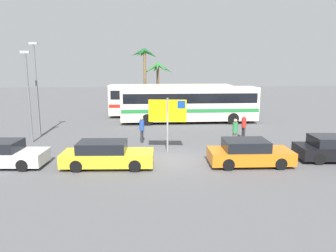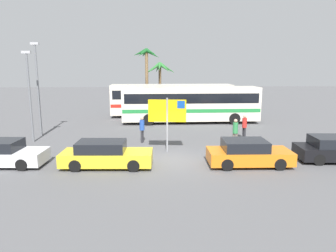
{
  "view_description": "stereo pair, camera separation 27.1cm",
  "coord_description": "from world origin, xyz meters",
  "px_view_note": "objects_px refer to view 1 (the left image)",
  "views": [
    {
      "loc": [
        -1.45,
        -16.06,
        5.01
      ],
      "look_at": [
        -0.05,
        3.06,
        1.3
      ],
      "focal_mm": 33.37,
      "sensor_mm": 36.0,
      "label": 1
    },
    {
      "loc": [
        -1.18,
        -16.08,
        5.01
      ],
      "look_at": [
        -0.05,
        3.06,
        1.3
      ],
      "focal_mm": 33.37,
      "sensor_mm": 36.0,
      "label": 2
    }
  ],
  "objects_px": {
    "car_orange": "(249,153)",
    "pedestrian_near_sign": "(235,130)",
    "ferry_sign": "(168,113)",
    "car_yellow": "(107,155)",
    "bus_front_coach": "(189,103)",
    "car_white": "(1,154)",
    "car_black": "(335,149)",
    "pedestrian_by_bus": "(244,125)",
    "pedestrian_crossing_lot": "(142,127)",
    "bus_rear_coach": "(170,99)"
  },
  "relations": [
    {
      "from": "bus_front_coach",
      "to": "pedestrian_crossing_lot",
      "type": "bearing_deg",
      "value": -119.92
    },
    {
      "from": "car_orange",
      "to": "car_white",
      "type": "bearing_deg",
      "value": 178.71
    },
    {
      "from": "bus_rear_coach",
      "to": "car_white",
      "type": "height_order",
      "value": "bus_rear_coach"
    },
    {
      "from": "bus_front_coach",
      "to": "pedestrian_near_sign",
      "type": "distance_m",
      "value": 8.72
    },
    {
      "from": "car_black",
      "to": "car_orange",
      "type": "xyz_separation_m",
      "value": [
        -4.92,
        -0.48,
        0.0
      ]
    },
    {
      "from": "bus_front_coach",
      "to": "car_white",
      "type": "bearing_deg",
      "value": -133.71
    },
    {
      "from": "pedestrian_by_bus",
      "to": "ferry_sign",
      "type": "bearing_deg",
      "value": -173.77
    },
    {
      "from": "pedestrian_by_bus",
      "to": "pedestrian_crossing_lot",
      "type": "relative_size",
      "value": 0.99
    },
    {
      "from": "car_orange",
      "to": "pedestrian_near_sign",
      "type": "height_order",
      "value": "pedestrian_near_sign"
    },
    {
      "from": "car_yellow",
      "to": "pedestrian_by_bus",
      "type": "height_order",
      "value": "pedestrian_by_bus"
    },
    {
      "from": "ferry_sign",
      "to": "car_yellow",
      "type": "relative_size",
      "value": 0.7
    },
    {
      "from": "car_yellow",
      "to": "pedestrian_near_sign",
      "type": "xyz_separation_m",
      "value": [
        7.58,
        3.65,
        0.4
      ]
    },
    {
      "from": "car_yellow",
      "to": "ferry_sign",
      "type": "bearing_deg",
      "value": 41.63
    },
    {
      "from": "ferry_sign",
      "to": "car_yellow",
      "type": "distance_m",
      "value": 4.53
    },
    {
      "from": "car_black",
      "to": "car_yellow",
      "type": "xyz_separation_m",
      "value": [
        -12.11,
        -0.31,
        -0.0
      ]
    },
    {
      "from": "ferry_sign",
      "to": "car_yellow",
      "type": "xyz_separation_m",
      "value": [
        -3.29,
        -2.61,
        -1.69
      ]
    },
    {
      "from": "car_yellow",
      "to": "car_white",
      "type": "bearing_deg",
      "value": 177.6
    },
    {
      "from": "car_orange",
      "to": "pedestrian_by_bus",
      "type": "bearing_deg",
      "value": 76.75
    },
    {
      "from": "pedestrian_crossing_lot",
      "to": "pedestrian_near_sign",
      "type": "bearing_deg",
      "value": 7.57
    },
    {
      "from": "car_yellow",
      "to": "pedestrian_crossing_lot",
      "type": "relative_size",
      "value": 2.64
    },
    {
      "from": "car_black",
      "to": "ferry_sign",
      "type": "bearing_deg",
      "value": 170.08
    },
    {
      "from": "bus_front_coach",
      "to": "car_orange",
      "type": "xyz_separation_m",
      "value": [
        1.35,
        -12.33,
        -1.15
      ]
    },
    {
      "from": "pedestrian_near_sign",
      "to": "car_black",
      "type": "bearing_deg",
      "value": -104.96
    },
    {
      "from": "ferry_sign",
      "to": "car_white",
      "type": "relative_size",
      "value": 0.73
    },
    {
      "from": "car_yellow",
      "to": "pedestrian_near_sign",
      "type": "bearing_deg",
      "value": 28.86
    },
    {
      "from": "bus_front_coach",
      "to": "pedestrian_by_bus",
      "type": "relative_size",
      "value": 6.99
    },
    {
      "from": "car_orange",
      "to": "pedestrian_by_bus",
      "type": "distance_m",
      "value": 5.86
    },
    {
      "from": "car_black",
      "to": "car_yellow",
      "type": "relative_size",
      "value": 0.93
    },
    {
      "from": "bus_front_coach",
      "to": "bus_rear_coach",
      "type": "height_order",
      "value": "same"
    },
    {
      "from": "ferry_sign",
      "to": "pedestrian_crossing_lot",
      "type": "relative_size",
      "value": 1.84
    },
    {
      "from": "bus_front_coach",
      "to": "bus_rear_coach",
      "type": "bearing_deg",
      "value": 110.98
    },
    {
      "from": "bus_front_coach",
      "to": "bus_rear_coach",
      "type": "xyz_separation_m",
      "value": [
        -1.41,
        3.69,
        0.0
      ]
    },
    {
      "from": "bus_front_coach",
      "to": "pedestrian_by_bus",
      "type": "xyz_separation_m",
      "value": [
        2.88,
        -6.69,
        -0.77
      ]
    },
    {
      "from": "bus_front_coach",
      "to": "car_white",
      "type": "relative_size",
      "value": 2.74
    },
    {
      "from": "car_black",
      "to": "pedestrian_by_bus",
      "type": "distance_m",
      "value": 6.19
    },
    {
      "from": "bus_rear_coach",
      "to": "car_orange",
      "type": "relative_size",
      "value": 2.84
    },
    {
      "from": "car_black",
      "to": "pedestrian_near_sign",
      "type": "xyz_separation_m",
      "value": [
        -4.53,
        3.34,
        0.4
      ]
    },
    {
      "from": "car_white",
      "to": "pedestrian_near_sign",
      "type": "relative_size",
      "value": 2.5
    },
    {
      "from": "bus_rear_coach",
      "to": "car_black",
      "type": "relative_size",
      "value": 2.8
    },
    {
      "from": "bus_front_coach",
      "to": "car_yellow",
      "type": "xyz_separation_m",
      "value": [
        -5.84,
        -12.16,
        -1.15
      ]
    },
    {
      "from": "car_yellow",
      "to": "pedestrian_crossing_lot",
      "type": "height_order",
      "value": "pedestrian_crossing_lot"
    },
    {
      "from": "bus_front_coach",
      "to": "car_white",
      "type": "distance_m",
      "value": 16.16
    },
    {
      "from": "bus_rear_coach",
      "to": "pedestrian_near_sign",
      "type": "relative_size",
      "value": 6.85
    },
    {
      "from": "bus_front_coach",
      "to": "pedestrian_near_sign",
      "type": "xyz_separation_m",
      "value": [
        1.74,
        -8.51,
        -0.75
      ]
    },
    {
      "from": "ferry_sign",
      "to": "car_yellow",
      "type": "bearing_deg",
      "value": -134.95
    },
    {
      "from": "ferry_sign",
      "to": "pedestrian_near_sign",
      "type": "bearing_deg",
      "value": 20.14
    },
    {
      "from": "bus_rear_coach",
      "to": "car_yellow",
      "type": "relative_size",
      "value": 2.61
    },
    {
      "from": "pedestrian_by_bus",
      "to": "car_yellow",
      "type": "bearing_deg",
      "value": -169.42
    },
    {
      "from": "pedestrian_crossing_lot",
      "to": "car_white",
      "type": "bearing_deg",
      "value": -127.06
    },
    {
      "from": "pedestrian_near_sign",
      "to": "pedestrian_crossing_lot",
      "type": "bearing_deg",
      "value": 98.59
    }
  ]
}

